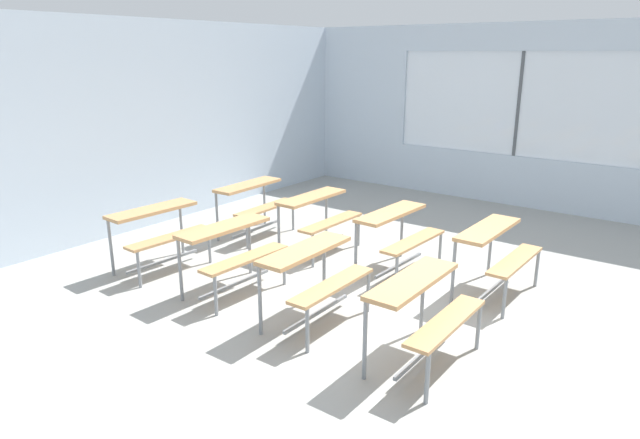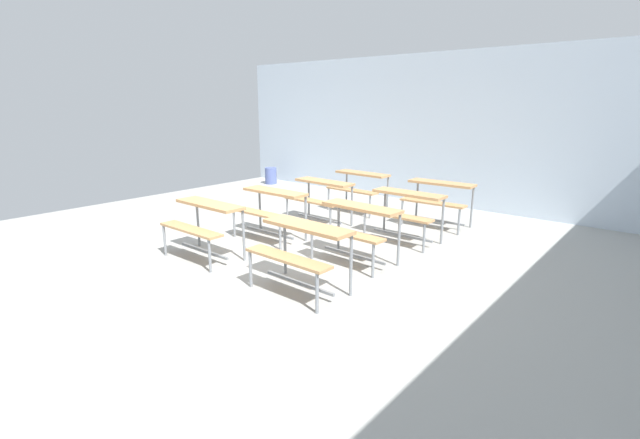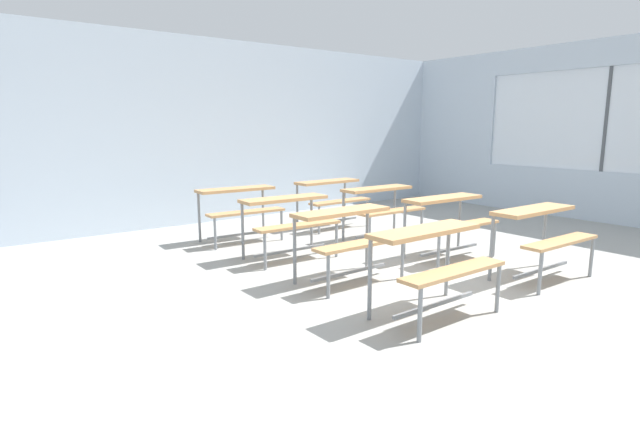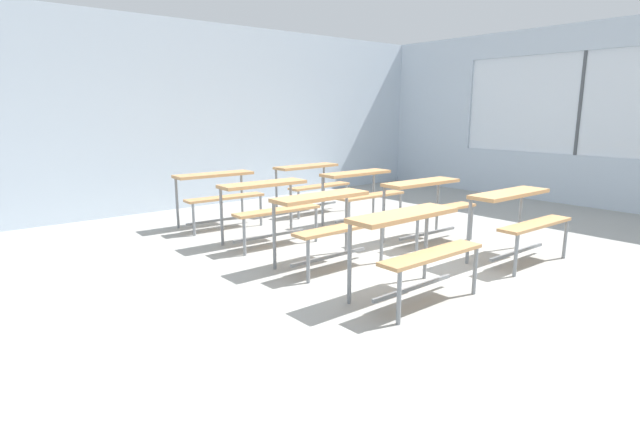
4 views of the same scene
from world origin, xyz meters
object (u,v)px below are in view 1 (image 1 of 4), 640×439
(desk_bench_r1c1, at_px, (398,227))
(desk_bench_r2c0, at_px, (231,243))
(desk_bench_r0c0, at_px, (424,301))
(desk_bench_r2c1, at_px, (318,210))
(desk_bench_r0c1, at_px, (497,245))
(desk_bench_r3c0, at_px, (159,224))
(desk_bench_r3c1, at_px, (254,197))
(desk_bench_r1c0, at_px, (314,268))

(desk_bench_r1c1, bearing_deg, desk_bench_r2c0, 146.14)
(desk_bench_r0c0, distance_m, desk_bench_r1c1, 2.02)
(desk_bench_r1c1, distance_m, desk_bench_r2c0, 1.96)
(desk_bench_r0c0, xyz_separation_m, desk_bench_r2c1, (1.68, 2.36, 0.00))
(desk_bench_r0c0, height_order, desk_bench_r0c1, same)
(desk_bench_r2c1, bearing_deg, desk_bench_r0c0, -124.75)
(desk_bench_r0c0, bearing_deg, desk_bench_r0c1, 0.30)
(desk_bench_r1c1, xyz_separation_m, desk_bench_r3c0, (-1.61, 2.35, 0.00))
(desk_bench_r0c1, bearing_deg, desk_bench_r2c0, 126.72)
(desk_bench_r2c0, distance_m, desk_bench_r3c1, 1.99)
(desk_bench_r2c1, height_order, desk_bench_r3c0, same)
(desk_bench_r1c0, distance_m, desk_bench_r2c0, 1.15)
(desk_bench_r1c1, distance_m, desk_bench_r2c1, 1.20)
(desk_bench_r2c1, relative_size, desk_bench_r3c0, 0.98)
(desk_bench_r0c1, bearing_deg, desk_bench_r3c0, 116.78)
(desk_bench_r3c0, xyz_separation_m, desk_bench_r3c1, (1.64, -0.02, 0.00))
(desk_bench_r0c1, bearing_deg, desk_bench_r3c1, 91.85)
(desk_bench_r1c1, relative_size, desk_bench_r3c1, 1.01)
(desk_bench_r0c0, relative_size, desk_bench_r0c1, 0.99)
(desk_bench_r1c0, xyz_separation_m, desk_bench_r2c0, (0.03, 1.15, 0.00))
(desk_bench_r1c1, distance_m, desk_bench_r3c1, 2.34)
(desk_bench_r1c1, height_order, desk_bench_r3c1, same)
(desk_bench_r0c0, relative_size, desk_bench_r3c0, 0.98)
(desk_bench_r3c0, bearing_deg, desk_bench_r3c1, 2.21)
(desk_bench_r0c0, height_order, desk_bench_r1c1, same)
(desk_bench_r3c1, bearing_deg, desk_bench_r1c1, -92.46)
(desk_bench_r2c0, bearing_deg, desk_bench_r3c1, 38.58)
(desk_bench_r1c1, bearing_deg, desk_bench_r3c0, 126.82)
(desk_bench_r0c1, height_order, desk_bench_r1c0, same)
(desk_bench_r1c0, height_order, desk_bench_r2c0, same)
(desk_bench_r2c1, distance_m, desk_bench_r3c1, 1.14)
(desk_bench_r1c1, bearing_deg, desk_bench_r2c1, 90.94)
(desk_bench_r0c1, height_order, desk_bench_r3c1, same)
(desk_bench_r0c1, bearing_deg, desk_bench_r2c1, 92.17)
(desk_bench_r2c0, height_order, desk_bench_r3c1, same)
(desk_bench_r2c1, xyz_separation_m, desk_bench_r3c0, (-1.64, 1.15, 0.00))
(desk_bench_r2c0, bearing_deg, desk_bench_r1c1, -34.05)
(desk_bench_r2c0, xyz_separation_m, desk_bench_r3c0, (-0.03, 1.19, 0.00))
(desk_bench_r0c1, distance_m, desk_bench_r2c0, 2.84)
(desk_bench_r0c1, xyz_separation_m, desk_bench_r1c1, (-0.08, 1.14, 0.00))
(desk_bench_r3c0, relative_size, desk_bench_r3c1, 1.01)
(desk_bench_r2c1, bearing_deg, desk_bench_r2c0, -177.80)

